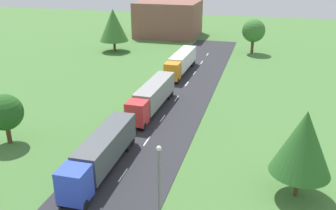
{
  "coord_description": "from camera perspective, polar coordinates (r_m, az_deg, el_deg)",
  "views": [
    {
      "loc": [
        12.16,
        2.77,
        19.65
      ],
      "look_at": [
        0.68,
        44.84,
        1.96
      ],
      "focal_mm": 38.84,
      "sensor_mm": 36.0,
      "label": 1
    }
  ],
  "objects": [
    {
      "name": "truck_fourth",
      "position": [
        66.73,
        2.1,
        6.83
      ],
      "size": [
        2.76,
        14.06,
        3.53
      ],
      "color": "orange",
      "rests_on": "road"
    },
    {
      "name": "truck_third",
      "position": [
        49.77,
        -2.47,
        1.47
      ],
      "size": [
        2.75,
        13.86,
        3.59
      ],
      "color": "red",
      "rests_on": "road"
    },
    {
      "name": "tree_ash",
      "position": [
        83.05,
        -8.56,
        12.29
      ],
      "size": [
        6.36,
        6.36,
        9.38
      ],
      "color": "#513823",
      "rests_on": "ground"
    },
    {
      "name": "tree_pine",
      "position": [
        32.65,
        20.47,
        -5.54
      ],
      "size": [
        5.21,
        5.21,
        8.16
      ],
      "color": "#513823",
      "rests_on": "ground"
    },
    {
      "name": "lamppost_second",
      "position": [
        25.94,
        -1.36,
        -13.47
      ],
      "size": [
        0.36,
        0.36,
        8.18
      ],
      "color": "slate",
      "rests_on": "ground"
    },
    {
      "name": "tree_birch",
      "position": [
        82.64,
        13.29,
        11.27
      ],
      "size": [
        4.97,
        4.97,
        7.49
      ],
      "color": "#513823",
      "rests_on": "ground"
    },
    {
      "name": "tree_maple",
      "position": [
        44.09,
        -24.25,
        -1.08
      ],
      "size": [
        4.06,
        4.06,
        5.83
      ],
      "color": "#513823",
      "rests_on": "ground"
    },
    {
      "name": "distant_building",
      "position": [
        100.15,
        0.05,
        13.39
      ],
      "size": [
        16.04,
        13.94,
        9.04
      ],
      "primitive_type": "cube",
      "color": "brown",
      "rests_on": "ground"
    },
    {
      "name": "truck_second",
      "position": [
        36.2,
        -10.4,
        -7.26
      ],
      "size": [
        2.71,
        13.26,
        3.56
      ],
      "color": "blue",
      "rests_on": "road"
    }
  ]
}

